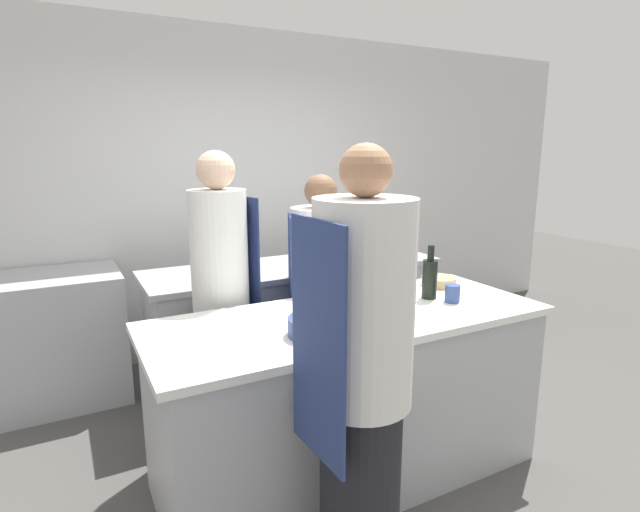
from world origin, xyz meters
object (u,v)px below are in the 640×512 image
(chef_at_stove, at_px, (222,301))
(stockpot, at_px, (321,254))
(bowl_mixing_large, at_px, (317,326))
(cup, at_px, (452,293))
(bottle_olive_oil, at_px, (376,277))
(bottle_wine, at_px, (430,277))
(bowl_ceramic_blue, at_px, (439,281))
(chef_at_prep_near, at_px, (361,384))
(oven_range, at_px, (63,337))
(chef_at_pass_far, at_px, (320,301))
(bowl_prep_small, at_px, (355,313))
(bottle_vinegar, at_px, (391,303))

(chef_at_stove, bearing_deg, stockpot, 102.09)
(bowl_mixing_large, bearing_deg, cup, 5.96)
(bottle_olive_oil, relative_size, bottle_wine, 0.67)
(chef_at_stove, bearing_deg, bottle_wine, 48.50)
(bottle_wine, distance_m, bowl_ceramic_blue, 0.31)
(chef_at_prep_near, relative_size, bottle_wine, 5.79)
(oven_range, distance_m, bottle_wine, 2.63)
(chef_at_stove, bearing_deg, chef_at_pass_far, 76.16)
(chef_at_prep_near, bearing_deg, bowl_prep_small, -32.00)
(bowl_mixing_large, height_order, stockpot, stockpot)
(chef_at_pass_far, height_order, cup, chef_at_pass_far)
(chef_at_stove, bearing_deg, oven_range, -152.41)
(oven_range, relative_size, chef_at_stove, 0.52)
(chef_at_stove, xyz_separation_m, chef_at_pass_far, (0.65, -0.03, -0.09))
(oven_range, height_order, stockpot, stockpot)
(chef_at_prep_near, height_order, cup, chef_at_prep_near)
(chef_at_prep_near, xyz_separation_m, bottle_vinegar, (0.42, 0.39, 0.15))
(bowl_ceramic_blue, bearing_deg, stockpot, 117.39)
(bottle_olive_oil, bearing_deg, chef_at_prep_near, -126.65)
(chef_at_prep_near, distance_m, cup, 1.13)
(chef_at_prep_near, relative_size, bowl_ceramic_blue, 8.36)
(chef_at_stove, xyz_separation_m, bowl_ceramic_blue, (1.30, -0.43, 0.06))
(bowl_ceramic_blue, distance_m, cup, 0.35)
(bottle_olive_oil, relative_size, bowl_mixing_large, 0.75)
(bottle_wine, height_order, bowl_ceramic_blue, bottle_wine)
(chef_at_pass_far, bearing_deg, cup, -124.06)
(bowl_mixing_large, distance_m, bowl_ceramic_blue, 1.16)
(chef_at_pass_far, xyz_separation_m, bowl_ceramic_blue, (0.64, -0.40, 0.15))
(chef_at_prep_near, xyz_separation_m, bottle_olive_oil, (0.73, 0.98, 0.11))
(bowl_prep_small, distance_m, bowl_ceramic_blue, 0.84)
(bowl_prep_small, bearing_deg, chef_at_pass_far, 76.92)
(bottle_olive_oil, height_order, bowl_prep_small, bottle_olive_oil)
(chef_at_pass_far, distance_m, bottle_vinegar, 0.93)
(bottle_vinegar, distance_m, cup, 0.59)
(oven_range, xyz_separation_m, bowl_mixing_large, (1.08, -1.91, 0.52))
(chef_at_pass_far, distance_m, bowl_ceramic_blue, 0.77)
(bottle_olive_oil, bearing_deg, bowl_mixing_large, -142.78)
(bowl_mixing_large, relative_size, bowl_prep_small, 1.24)
(oven_range, bearing_deg, cup, -42.17)
(bowl_ceramic_blue, height_order, cup, cup)
(chef_at_stove, distance_m, cup, 1.35)
(bowl_prep_small, xyz_separation_m, bowl_ceramic_blue, (0.80, 0.27, 0.00))
(chef_at_stove, height_order, bottle_vinegar, chef_at_stove)
(chef_at_pass_far, xyz_separation_m, stockpot, (0.22, 0.41, 0.22))
(bowl_ceramic_blue, bearing_deg, chef_at_stove, 161.58)
(bowl_prep_small, relative_size, stockpot, 0.86)
(bottle_olive_oil, height_order, bottle_vinegar, bottle_vinegar)
(bottle_wine, bearing_deg, stockpot, 100.77)
(bowl_mixing_large, xyz_separation_m, bowl_ceramic_blue, (1.09, 0.40, -0.02))
(stockpot, bearing_deg, bottle_olive_oil, -89.24)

